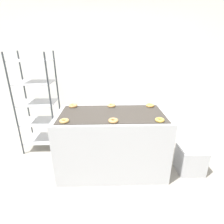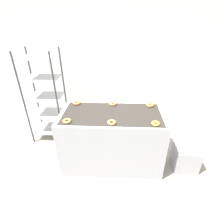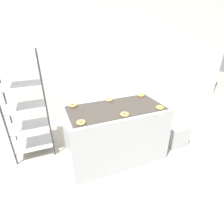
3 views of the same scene
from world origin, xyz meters
TOP-DOWN VIEW (x-y plane):
  - ground_plane at (0.00, 0.00)m, footprint 14.00×14.00m
  - wall_back at (0.00, 2.12)m, footprint 8.00×0.05m
  - fryer_machine at (0.00, 0.62)m, footprint 1.51×0.75m
  - baking_rack_cart at (-1.22, 1.27)m, footprint 0.60×0.47m
  - glaze_bin at (1.14, 0.53)m, footprint 0.36×0.33m
  - donut_near_left at (-0.58, 0.36)m, footprint 0.11×0.11m
  - donut_near_center at (0.01, 0.35)m, footprint 0.12×0.12m
  - donut_near_right at (0.57, 0.35)m, footprint 0.11×0.11m
  - donut_far_left at (-0.57, 0.90)m, footprint 0.13×0.13m
  - donut_far_center at (0.00, 0.90)m, footprint 0.12×0.12m
  - donut_far_right at (0.58, 0.88)m, footprint 0.12×0.12m

SIDE VIEW (x-z plane):
  - ground_plane at x=0.00m, z-range 0.00..0.00m
  - glaze_bin at x=1.14m, z-range 0.00..0.38m
  - fryer_machine at x=0.00m, z-range 0.00..0.90m
  - baking_rack_cart at x=-1.22m, z-range 0.01..1.68m
  - donut_near_right at x=0.57m, z-range 0.90..0.93m
  - donut_near_left at x=-0.58m, z-range 0.90..0.93m
  - donut_near_center at x=0.01m, z-range 0.90..0.93m
  - donut_far_center at x=0.00m, z-range 0.90..0.93m
  - donut_far_right at x=0.58m, z-range 0.90..0.93m
  - donut_far_left at x=-0.57m, z-range 0.90..0.93m
  - wall_back at x=0.00m, z-range 0.00..2.80m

